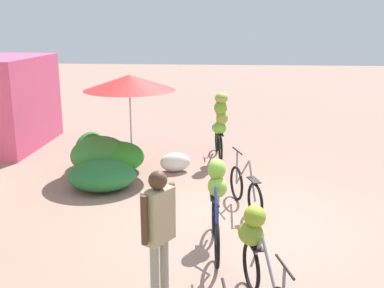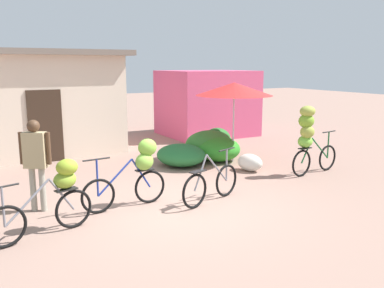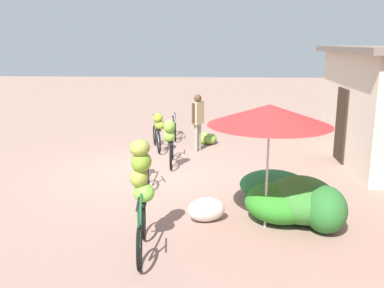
{
  "view_description": "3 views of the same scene",
  "coord_description": "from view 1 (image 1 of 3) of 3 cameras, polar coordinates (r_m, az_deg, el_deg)",
  "views": [
    {
      "loc": [
        -7.37,
        0.23,
        3.37
      ],
      "look_at": [
        0.67,
        0.88,
        1.23
      ],
      "focal_mm": 43.57,
      "sensor_mm": 36.0,
      "label": 1
    },
    {
      "loc": [
        -3.36,
        -6.62,
        2.67
      ],
      "look_at": [
        0.81,
        0.86,
        0.99
      ],
      "focal_mm": 38.05,
      "sensor_mm": 36.0,
      "label": 2
    },
    {
      "loc": [
        10.13,
        1.64,
        3.2
      ],
      "look_at": [
        -0.05,
        1.0,
        0.76
      ],
      "focal_mm": 39.9,
      "sensor_mm": 36.0,
      "label": 3
    }
  ],
  "objects": [
    {
      "name": "ground_plane",
      "position": [
        8.1,
        5.9,
        -9.81
      ],
      "size": [
        60.0,
        60.0,
        0.0
      ],
      "primitive_type": "plane",
      "color": "gray"
    },
    {
      "name": "hedge_bush_front_left",
      "position": [
        9.79,
        -10.95,
        -3.79
      ],
      "size": [
        1.28,
        1.41,
        0.57
      ],
      "primitive_type": "ellipsoid",
      "color": "#266C34",
      "rests_on": "ground"
    },
    {
      "name": "hedge_bush_front_right",
      "position": [
        10.88,
        -11.29,
        -1.26
      ],
      "size": [
        1.43,
        1.28,
        0.81
      ],
      "primitive_type": "ellipsoid",
      "color": "#347B2E",
      "rests_on": "ground"
    },
    {
      "name": "hedge_bush_mid",
      "position": [
        10.83,
        -9.31,
        -1.58
      ],
      "size": [
        1.26,
        1.32,
        0.69
      ],
      "primitive_type": "ellipsoid",
      "color": "#2B8224",
      "rests_on": "ground"
    },
    {
      "name": "hedge_bush_by_door",
      "position": [
        11.39,
        -12.22,
        -0.59
      ],
      "size": [
        0.9,
        0.74,
        0.81
      ],
      "primitive_type": "ellipsoid",
      "color": "#286D2B",
      "rests_on": "ground"
    },
    {
      "name": "market_umbrella",
      "position": [
        10.72,
        -7.67,
        7.47
      ],
      "size": [
        2.1,
        2.1,
        2.2
      ],
      "color": "beige",
      "rests_on": "ground"
    },
    {
      "name": "bicycle_near_pile",
      "position": [
        5.79,
        8.09,
        -13.03
      ],
      "size": [
        1.71,
        0.62,
        1.18
      ],
      "color": "black",
      "rests_on": "ground"
    },
    {
      "name": "bicycle_center_loaded",
      "position": [
        7.23,
        3.01,
        -6.53
      ],
      "size": [
        1.71,
        0.41,
        1.29
      ],
      "color": "black",
      "rests_on": "ground"
    },
    {
      "name": "bicycle_by_shop",
      "position": [
        8.62,
        6.54,
        -5.64
      ],
      "size": [
        1.57,
        0.57,
        1.0
      ],
      "color": "black",
      "rests_on": "ground"
    },
    {
      "name": "bicycle_rightmost",
      "position": [
        11.42,
        3.47,
        2.81
      ],
      "size": [
        1.66,
        0.48,
        1.71
      ],
      "color": "black",
      "rests_on": "ground"
    },
    {
      "name": "produce_sack",
      "position": [
        10.73,
        -2.08,
        -2.23
      ],
      "size": [
        0.63,
        0.8,
        0.44
      ],
      "primitive_type": "ellipsoid",
      "rotation": [
        0.0,
        0.0,
        1.87
      ],
      "color": "silver",
      "rests_on": "ground"
    },
    {
      "name": "person_vendor",
      "position": [
        5.59,
        -4.11,
        -9.72
      ],
      "size": [
        0.51,
        0.38,
        1.7
      ],
      "color": "gray",
      "rests_on": "ground"
    }
  ]
}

